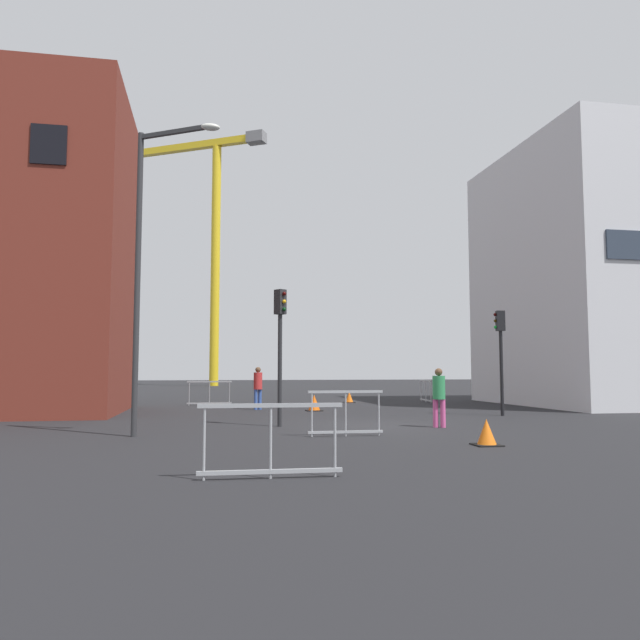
# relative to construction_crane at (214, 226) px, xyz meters

# --- Properties ---
(ground) EXTENTS (160.00, 160.00, 0.00)m
(ground) POSITION_rel_construction_crane_xyz_m (4.04, -44.66, -16.15)
(ground) COLOR black
(office_block) EXTENTS (10.56, 10.17, 11.69)m
(office_block) POSITION_rel_construction_crane_xyz_m (18.42, -36.52, -10.31)
(office_block) COLOR silver
(office_block) RESTS_ON ground
(construction_crane) EXTENTS (13.18, 8.03, 25.30)m
(construction_crane) POSITION_rel_construction_crane_xyz_m (0.00, 0.00, 0.00)
(construction_crane) COLOR yellow
(construction_crane) RESTS_ON ground
(streetlamp_tall) EXTENTS (1.97, 1.19, 7.37)m
(streetlamp_tall) POSITION_rel_construction_crane_xyz_m (-1.94, -46.58, -11.75)
(streetlamp_tall) COLOR #2D2D30
(streetlamp_tall) RESTS_ON ground
(traffic_light_crosswalk) EXTENTS (0.39, 0.29, 3.62)m
(traffic_light_crosswalk) POSITION_rel_construction_crane_xyz_m (9.48, -41.96, -13.70)
(traffic_light_crosswalk) COLOR black
(traffic_light_crosswalk) RESTS_ON ground
(traffic_light_far) EXTENTS (0.35, 0.38, 3.83)m
(traffic_light_far) POSITION_rel_construction_crane_xyz_m (1.50, -44.51, -13.57)
(traffic_light_far) COLOR #232326
(traffic_light_far) RESTS_ON ground
(pedestrian_walking) EXTENTS (0.34, 0.34, 1.69)m
(pedestrian_walking) POSITION_rel_construction_crane_xyz_m (1.50, -37.12, -15.17)
(pedestrian_walking) COLOR #33519E
(pedestrian_walking) RESTS_ON ground
(pedestrian_waiting) EXTENTS (0.34, 0.34, 1.62)m
(pedestrian_waiting) POSITION_rel_construction_crane_xyz_m (5.77, -45.59, -15.22)
(pedestrian_waiting) COLOR #D14C8C
(pedestrian_waiting) RESTS_ON ground
(safety_barrier_left_run) EXTENTS (1.82, 0.07, 1.08)m
(safety_barrier_left_run) POSITION_rel_construction_crane_xyz_m (2.75, -47.26, -15.59)
(safety_barrier_left_run) COLOR #9EA0A5
(safety_barrier_left_run) RESTS_ON ground
(safety_barrier_rear) EXTENTS (2.11, 0.12, 1.08)m
(safety_barrier_rear) POSITION_rel_construction_crane_xyz_m (0.41, -52.57, -15.59)
(safety_barrier_rear) COLOR #9EA0A5
(safety_barrier_rear) RESTS_ON ground
(safety_barrier_front) EXTENTS (0.24, 2.01, 1.08)m
(safety_barrier_front) POSITION_rel_construction_crane_xyz_m (10.05, -33.02, -15.59)
(safety_barrier_front) COLOR #B2B5BA
(safety_barrier_front) RESTS_ON ground
(safety_barrier_mid_span) EXTENTS (1.97, 0.30, 1.08)m
(safety_barrier_mid_span) POSITION_rel_construction_crane_xyz_m (-0.38, -33.82, -15.59)
(safety_barrier_mid_span) COLOR gray
(safety_barrier_mid_span) RESTS_ON ground
(traffic_cone_on_verge) EXTENTS (0.62, 0.62, 0.62)m
(traffic_cone_on_verge) POSITION_rel_construction_crane_xyz_m (3.57, -38.29, -15.86)
(traffic_cone_on_verge) COLOR black
(traffic_cone_on_verge) RESTS_ON ground
(traffic_cone_striped) EXTENTS (0.52, 0.52, 0.53)m
(traffic_cone_striped) POSITION_rel_construction_crane_xyz_m (6.27, -32.73, -15.91)
(traffic_cone_striped) COLOR black
(traffic_cone_striped) RESTS_ON ground
(traffic_cone_orange) EXTENTS (0.54, 0.54, 0.55)m
(traffic_cone_orange) POSITION_rel_construction_crane_xyz_m (5.23, -49.56, -15.90)
(traffic_cone_orange) COLOR black
(traffic_cone_orange) RESTS_ON ground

